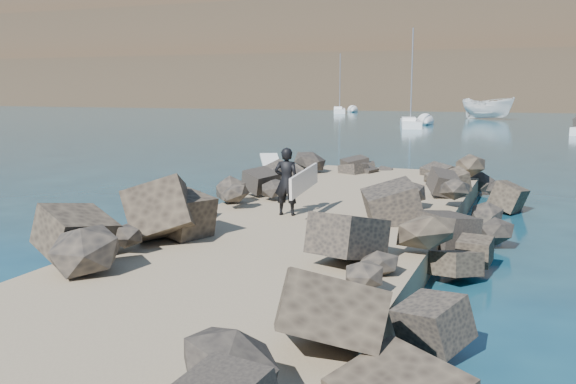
# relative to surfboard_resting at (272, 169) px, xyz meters

# --- Properties ---
(ground) EXTENTS (800.00, 800.00, 0.00)m
(ground) POSITION_rel_surfboard_resting_xyz_m (3.24, -5.85, -1.04)
(ground) COLOR #0F384C
(ground) RESTS_ON ground
(jetty) EXTENTS (6.00, 26.00, 0.60)m
(jetty) POSITION_rel_surfboard_resting_xyz_m (3.24, -7.85, -0.74)
(jetty) COLOR #8C7759
(jetty) RESTS_ON ground
(riprap_left) EXTENTS (2.60, 22.00, 1.00)m
(riprap_left) POSITION_rel_surfboard_resting_xyz_m (0.34, -7.35, -0.54)
(riprap_left) COLOR black
(riprap_left) RESTS_ON ground
(riprap_right) EXTENTS (2.60, 22.00, 1.00)m
(riprap_right) POSITION_rel_surfboard_resting_xyz_m (6.14, -7.35, -0.54)
(riprap_right) COLOR black
(riprap_right) RESTS_ON ground
(headland) EXTENTS (360.00, 140.00, 32.00)m
(headland) POSITION_rel_surfboard_resting_xyz_m (13.24, 154.15, 14.96)
(headland) COLOR #2D4919
(headland) RESTS_ON ground
(surfboard_resting) EXTENTS (1.65, 2.37, 0.08)m
(surfboard_resting) POSITION_rel_surfboard_resting_xyz_m (0.00, 0.00, 0.00)
(surfboard_resting) COLOR white
(surfboard_resting) RESTS_ON riprap_left
(boat_imported) EXTENTS (7.27, 5.52, 2.65)m
(boat_imported) POSITION_rel_surfboard_resting_xyz_m (2.37, 60.54, 0.29)
(boat_imported) COLOR white
(boat_imported) RESTS_ON ground
(surfer_with_board) EXTENTS (0.84, 2.04, 1.65)m
(surfer_with_board) POSITION_rel_surfboard_resting_xyz_m (2.52, -4.95, 0.39)
(surfer_with_board) COLOR black
(surfer_with_board) RESTS_ON jetty
(sailboat_e) EXTENTS (3.64, 7.53, 8.86)m
(sailboat_e) POSITION_rel_surfboard_resting_xyz_m (-19.72, 73.24, -0.69)
(sailboat_e) COLOR white
(sailboat_e) RESTS_ON ground
(sailboat_a) EXTENTS (3.40, 8.02, 9.37)m
(sailboat_a) POSITION_rel_surfboard_resting_xyz_m (-3.33, 42.05, -0.69)
(sailboat_a) COLOR white
(sailboat_a) RESTS_ON ground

